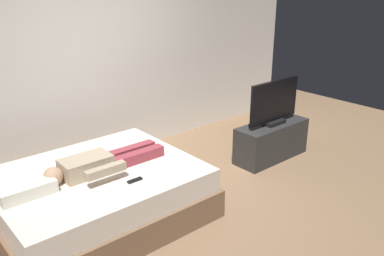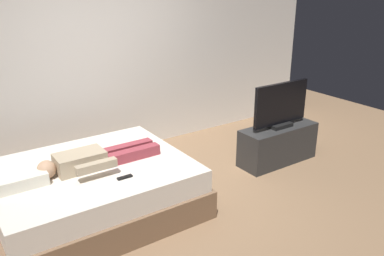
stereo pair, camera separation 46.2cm
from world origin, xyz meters
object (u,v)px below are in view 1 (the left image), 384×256
at_px(tv, 274,103).
at_px(pillow, 25,188).
at_px(remote, 135,180).
at_px(bed, 98,195).
at_px(tv_stand, 271,141).
at_px(person, 99,164).

bearing_deg(tv, pillow, 176.64).
distance_m(pillow, remote, 0.97).
height_order(bed, pillow, pillow).
height_order(remote, tv_stand, remote).
distance_m(bed, person, 0.36).
distance_m(pillow, person, 0.72).
height_order(person, tv_stand, person).
bearing_deg(tv_stand, remote, -174.04).
bearing_deg(person, remote, -69.53).
xyz_separation_m(pillow, remote, (0.87, -0.43, -0.05)).
relative_size(bed, remote, 13.46).
height_order(person, remote, person).
bearing_deg(remote, person, 110.47).
bearing_deg(tv_stand, tv, 180.00).
bearing_deg(pillow, tv, -3.36).
height_order(bed, person, person).
relative_size(remote, tv_stand, 0.14).
distance_m(bed, remote, 0.55).
bearing_deg(tv, person, 176.31).
distance_m(bed, pillow, 0.77).
bearing_deg(tv_stand, bed, 175.72).
distance_m(remote, tv_stand, 2.37).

